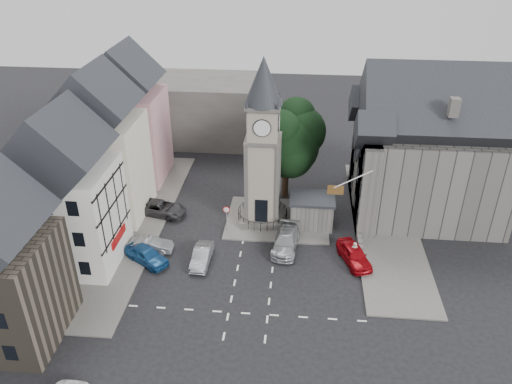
# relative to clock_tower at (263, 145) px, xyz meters

# --- Properties ---
(ground) EXTENTS (120.00, 120.00, 0.00)m
(ground) POSITION_rel_clock_tower_xyz_m (0.00, -7.99, -8.12)
(ground) COLOR black
(ground) RESTS_ON ground
(pavement_west) EXTENTS (6.00, 30.00, 0.14)m
(pavement_west) POSITION_rel_clock_tower_xyz_m (-12.50, -1.99, -8.05)
(pavement_west) COLOR #595651
(pavement_west) RESTS_ON ground
(pavement_east) EXTENTS (6.00, 26.00, 0.14)m
(pavement_east) POSITION_rel_clock_tower_xyz_m (12.00, 0.01, -8.05)
(pavement_east) COLOR #595651
(pavement_east) RESTS_ON ground
(central_island) EXTENTS (10.00, 8.00, 0.16)m
(central_island) POSITION_rel_clock_tower_xyz_m (1.50, 0.01, -8.04)
(central_island) COLOR #595651
(central_island) RESTS_ON ground
(road_markings) EXTENTS (20.00, 8.00, 0.01)m
(road_markings) POSITION_rel_clock_tower_xyz_m (0.00, -13.49, -8.12)
(road_markings) COLOR silver
(road_markings) RESTS_ON ground
(clock_tower) EXTENTS (4.86, 4.86, 16.25)m
(clock_tower) POSITION_rel_clock_tower_xyz_m (0.00, 0.00, 0.00)
(clock_tower) COLOR #4C4944
(clock_tower) RESTS_ON ground
(stone_shelter) EXTENTS (4.30, 3.30, 3.08)m
(stone_shelter) POSITION_rel_clock_tower_xyz_m (4.80, -0.49, -6.57)
(stone_shelter) COLOR #55534E
(stone_shelter) RESTS_ON ground
(town_tree) EXTENTS (7.20, 7.20, 10.80)m
(town_tree) POSITION_rel_clock_tower_xyz_m (2.00, 5.01, -1.15)
(town_tree) COLOR black
(town_tree) RESTS_ON ground
(warning_sign_post) EXTENTS (0.70, 0.19, 2.85)m
(warning_sign_post) POSITION_rel_clock_tower_xyz_m (-3.20, -2.56, -6.09)
(warning_sign_post) COLOR black
(warning_sign_post) RESTS_ON ground
(terrace_pink) EXTENTS (8.10, 7.60, 12.80)m
(terrace_pink) POSITION_rel_clock_tower_xyz_m (-15.50, 8.01, -1.54)
(terrace_pink) COLOR pink
(terrace_pink) RESTS_ON ground
(terrace_cream) EXTENTS (8.10, 7.60, 12.80)m
(terrace_cream) POSITION_rel_clock_tower_xyz_m (-15.50, 0.01, -1.54)
(terrace_cream) COLOR beige
(terrace_cream) RESTS_ON ground
(terrace_tudor) EXTENTS (8.10, 7.60, 12.00)m
(terrace_tudor) POSITION_rel_clock_tower_xyz_m (-15.50, -7.99, -1.93)
(terrace_tudor) COLOR silver
(terrace_tudor) RESTS_ON ground
(backdrop_west) EXTENTS (20.00, 10.00, 8.00)m
(backdrop_west) POSITION_rel_clock_tower_xyz_m (-12.00, 20.01, -4.12)
(backdrop_west) COLOR #4C4944
(backdrop_west) RESTS_ON ground
(east_building) EXTENTS (14.40, 11.40, 12.60)m
(east_building) POSITION_rel_clock_tower_xyz_m (15.59, 3.01, -1.86)
(east_building) COLOR #55534E
(east_building) RESTS_ON ground
(east_boundary_wall) EXTENTS (0.40, 16.00, 0.90)m
(east_boundary_wall) POSITION_rel_clock_tower_xyz_m (9.20, 2.01, -7.67)
(east_boundary_wall) COLOR #55534E
(east_boundary_wall) RESTS_ON ground
(flagpole) EXTENTS (3.68, 0.10, 2.74)m
(flagpole) POSITION_rel_clock_tower_xyz_m (8.00, -3.99, -1.12)
(flagpole) COLOR white
(flagpole) RESTS_ON ground
(car_west_blue) EXTENTS (4.63, 3.85, 1.49)m
(car_west_blue) POSITION_rel_clock_tower_xyz_m (-9.49, -7.89, -7.38)
(car_west_blue) COLOR navy
(car_west_blue) RESTS_ON ground
(car_west_silver) EXTENTS (3.96, 1.44, 1.30)m
(car_west_silver) POSITION_rel_clock_tower_xyz_m (-9.58, -6.24, -7.47)
(car_west_silver) COLOR gray
(car_west_silver) RESTS_ON ground
(car_west_grey) EXTENTS (5.63, 3.51, 1.45)m
(car_west_grey) POSITION_rel_clock_tower_xyz_m (-10.32, 0.01, -7.39)
(car_west_grey) COLOR #333336
(car_west_grey) RESTS_ON ground
(car_island_silver) EXTENTS (1.52, 4.12, 1.35)m
(car_island_silver) POSITION_rel_clock_tower_xyz_m (-4.69, -7.49, -7.45)
(car_island_silver) COLOR #919499
(car_island_silver) RESTS_ON ground
(car_island_east) EXTENTS (2.70, 5.46, 1.53)m
(car_island_east) POSITION_rel_clock_tower_xyz_m (2.50, -4.70, -7.36)
(car_island_east) COLOR #9FA3A6
(car_island_east) RESTS_ON ground
(car_east_red) EXTENTS (3.30, 4.95, 1.56)m
(car_east_red) POSITION_rel_clock_tower_xyz_m (8.50, -6.19, -7.34)
(car_east_red) COLOR #9B080F
(car_east_red) RESTS_ON ground
(pedestrian) EXTENTS (0.73, 0.51, 1.93)m
(pedestrian) POSITION_rel_clock_tower_xyz_m (8.50, -5.99, -7.16)
(pedestrian) COLOR beige
(pedestrian) RESTS_ON ground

